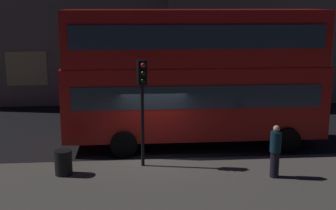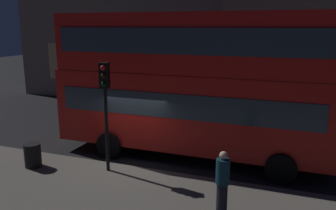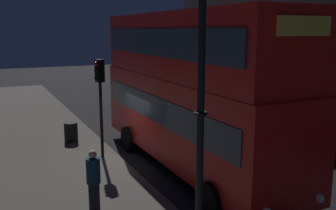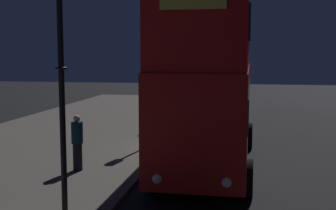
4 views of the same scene
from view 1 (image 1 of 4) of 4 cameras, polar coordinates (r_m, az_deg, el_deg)
ground_plane at (r=18.11m, az=-1.71°, el=-6.44°), size 80.00×80.00×0.00m
double_decker_bus at (r=18.88m, az=3.27°, el=4.14°), size 10.68×2.97×5.61m
traffic_light_near_kerb at (r=16.14m, az=-3.20°, el=1.76°), size 0.37×0.39×3.83m
pedestrian at (r=15.92m, az=13.07°, el=-5.51°), size 0.37×0.37×1.81m
litter_bin at (r=16.30m, az=-12.76°, el=-6.92°), size 0.59×0.59×0.86m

